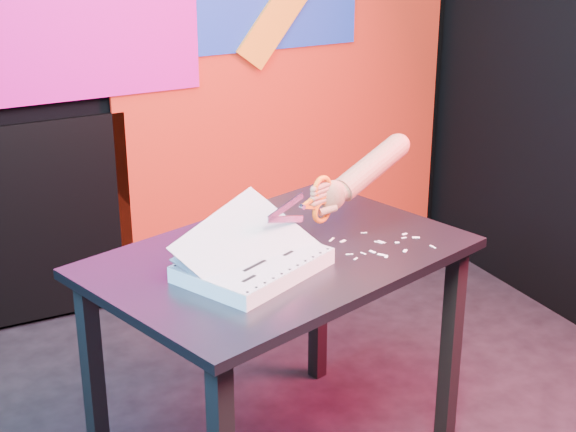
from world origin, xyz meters
TOP-DOWN VIEW (x-y plane):
  - room at (0.00, 0.00)m, footprint 3.01×3.01m
  - backdrop at (0.06, 1.46)m, footprint 2.88×0.05m
  - work_table at (-0.04, 0.16)m, footprint 1.24×1.00m
  - printout_stack at (-0.16, 0.07)m, footprint 0.47×0.42m
  - scissors at (0.10, 0.17)m, footprint 0.25×0.10m
  - hand_forearm at (0.30, 0.24)m, footprint 0.42×0.18m
  - paper_clippings at (0.26, 0.07)m, footprint 0.27×0.21m

SIDE VIEW (x-z plane):
  - work_table at x=-0.04m, z-range 0.27..1.02m
  - paper_clippings at x=0.26m, z-range 0.75..0.75m
  - printout_stack at x=-0.16m, z-range 0.67..0.88m
  - scissors at x=0.10m, z-range 0.81..0.96m
  - hand_forearm at x=0.30m, z-range 0.84..1.01m
  - backdrop at x=0.06m, z-range -0.08..2.00m
  - room at x=0.00m, z-range 0.00..2.71m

